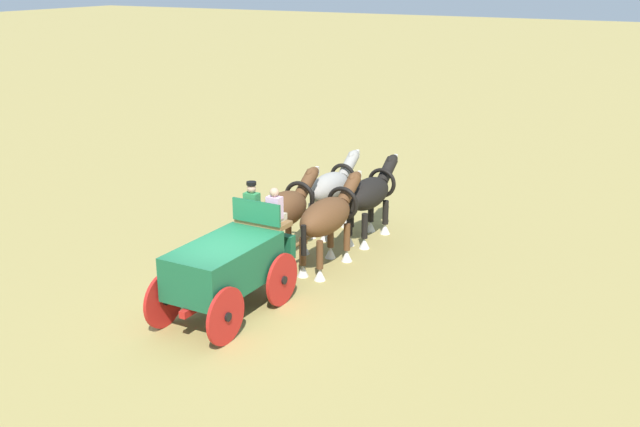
{
  "coord_description": "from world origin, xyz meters",
  "views": [
    {
      "loc": [
        -12.83,
        -9.67,
        7.69
      ],
      "look_at": [
        4.49,
        -0.0,
        1.2
      ],
      "focal_mm": 42.34,
      "sensor_mm": 36.0,
      "label": 1
    }
  ],
  "objects_px": {
    "draft_horse_rear_off": "(328,217)",
    "show_wagon": "(228,264)",
    "draft_horse_lead_off": "(371,194)",
    "draft_horse_rear_near": "(286,210)",
    "draft_horse_lead_near": "(332,188)"
  },
  "relations": [
    {
      "from": "draft_horse_rear_off",
      "to": "show_wagon",
      "type": "bearing_deg",
      "value": 169.71
    },
    {
      "from": "show_wagon",
      "to": "draft_horse_lead_off",
      "type": "bearing_deg",
      "value": -6.01
    },
    {
      "from": "draft_horse_rear_near",
      "to": "show_wagon",
      "type": "bearing_deg",
      "value": -169.74
    },
    {
      "from": "draft_horse_rear_near",
      "to": "draft_horse_rear_off",
      "type": "bearing_deg",
      "value": -89.87
    },
    {
      "from": "show_wagon",
      "to": "draft_horse_lead_off",
      "type": "distance_m",
      "value": 6.23
    },
    {
      "from": "draft_horse_rear_near",
      "to": "draft_horse_rear_off",
      "type": "xyz_separation_m",
      "value": [
        0.0,
        -1.3,
        0.01
      ]
    },
    {
      "from": "draft_horse_rear_near",
      "to": "draft_horse_lead_off",
      "type": "height_order",
      "value": "draft_horse_rear_near"
    },
    {
      "from": "draft_horse_rear_near",
      "to": "draft_horse_rear_off",
      "type": "relative_size",
      "value": 0.92
    },
    {
      "from": "draft_horse_rear_near",
      "to": "draft_horse_lead_off",
      "type": "xyz_separation_m",
      "value": [
        2.61,
        -1.3,
        -0.04
      ]
    },
    {
      "from": "draft_horse_rear_near",
      "to": "draft_horse_lead_off",
      "type": "bearing_deg",
      "value": -26.48
    },
    {
      "from": "draft_horse_lead_near",
      "to": "draft_horse_rear_near",
      "type": "bearing_deg",
      "value": 179.99
    },
    {
      "from": "draft_horse_lead_off",
      "to": "draft_horse_rear_near",
      "type": "bearing_deg",
      "value": 153.52
    },
    {
      "from": "show_wagon",
      "to": "draft_horse_rear_off",
      "type": "xyz_separation_m",
      "value": [
        3.59,
        -0.65,
        0.2
      ]
    },
    {
      "from": "show_wagon",
      "to": "draft_horse_rear_off",
      "type": "distance_m",
      "value": 3.65
    },
    {
      "from": "draft_horse_rear_off",
      "to": "draft_horse_lead_near",
      "type": "distance_m",
      "value": 2.92
    }
  ]
}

